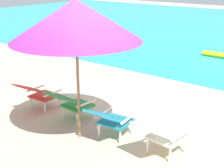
# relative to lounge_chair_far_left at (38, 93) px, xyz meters

# --- Properties ---
(ground_plane) EXTENTS (40.00, 40.00, 0.00)m
(ground_plane) POSITION_rel_lounge_chair_far_left_xyz_m (1.49, 4.15, -0.40)
(ground_plane) COLOR #CCB78E
(lounge_chair_far_left) EXTENTS (0.58, 0.90, 0.68)m
(lounge_chair_far_left) POSITION_rel_lounge_chair_far_left_xyz_m (0.00, 0.00, 0.00)
(lounge_chair_far_left) COLOR red
(lounge_chair_far_left) RESTS_ON ground_plane
(lounge_chair_near_left) EXTENTS (0.61, 0.92, 0.68)m
(lounge_chair_near_left) POSITION_rel_lounge_chair_far_left_xyz_m (0.91, 0.05, 0.00)
(lounge_chair_near_left) COLOR #338E3D
(lounge_chair_near_left) RESTS_ON ground_plane
(lounge_chair_near_right) EXTENTS (0.63, 0.93, 0.68)m
(lounge_chair_near_right) POSITION_rel_lounge_chair_far_left_xyz_m (1.99, -0.06, 0.00)
(lounge_chair_near_right) COLOR teal
(lounge_chair_near_right) RESTS_ON ground_plane
(lounge_chair_far_right) EXTENTS (0.63, 0.93, 0.68)m
(lounge_chair_far_right) POSITION_rel_lounge_chair_far_left_xyz_m (2.96, -0.02, 0.00)
(lounge_chair_far_right) COLOR silver
(lounge_chair_far_right) RESTS_ON ground_plane
(beach_umbrella_center) EXTENTS (2.86, 2.86, 2.42)m
(beach_umbrella_center) POSITION_rel_lounge_chair_far_left_xyz_m (1.50, -0.32, 1.67)
(beach_umbrella_center) COLOR olive
(beach_umbrella_center) RESTS_ON ground_plane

